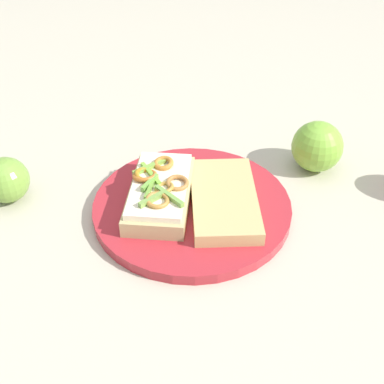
{
  "coord_description": "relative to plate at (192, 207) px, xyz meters",
  "views": [
    {
      "loc": [
        0.58,
        -0.02,
        0.49
      ],
      "look_at": [
        0.0,
        0.0,
        0.04
      ],
      "focal_mm": 48.51,
      "sensor_mm": 36.0,
      "label": 1
    }
  ],
  "objects": [
    {
      "name": "apple_2",
      "position": [
        -0.11,
        0.2,
        0.03
      ],
      "size": [
        0.11,
        0.11,
        0.08
      ],
      "primitive_type": "sphere",
      "rotation": [
        0.0,
        0.0,
        2.42
      ],
      "color": "#7BB438",
      "rests_on": "ground_plane"
    },
    {
      "name": "bread_slice_side",
      "position": [
        0.01,
        0.05,
        0.02
      ],
      "size": [
        0.18,
        0.09,
        0.02
      ],
      "primitive_type": "cube",
      "rotation": [
        0.0,
        0.0,
        3.16
      ],
      "color": "tan",
      "rests_on": "plate"
    },
    {
      "name": "ground_plane",
      "position": [
        0.0,
        0.0,
        -0.01
      ],
      "size": [
        2.0,
        2.0,
        0.0
      ],
      "primitive_type": "plane",
      "color": "#BDB39C",
      "rests_on": "ground"
    },
    {
      "name": "sandwich",
      "position": [
        -0.01,
        -0.05,
        0.03
      ],
      "size": [
        0.17,
        0.1,
        0.04
      ],
      "rotation": [
        0.0,
        0.0,
        3.02
      ],
      "color": "tan",
      "rests_on": "plate"
    },
    {
      "name": "apple_0",
      "position": [
        -0.04,
        -0.27,
        0.03
      ],
      "size": [
        0.1,
        0.1,
        0.07
      ],
      "primitive_type": "sphere",
      "rotation": [
        0.0,
        0.0,
        5.39
      ],
      "color": "olive",
      "rests_on": "ground_plane"
    },
    {
      "name": "plate",
      "position": [
        0.0,
        0.0,
        0.0
      ],
      "size": [
        0.29,
        0.29,
        0.02
      ],
      "primitive_type": "cylinder",
      "color": "#AF2731",
      "rests_on": "ground_plane"
    }
  ]
}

